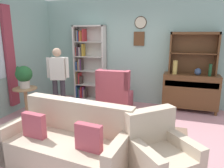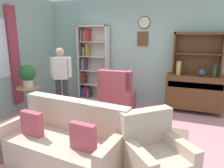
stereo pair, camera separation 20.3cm
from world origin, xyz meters
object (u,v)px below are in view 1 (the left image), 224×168
(potted_plant_large, at_px, (24,75))
(person_reading, at_px, (58,76))
(sideboard_hutch, at_px, (194,47))
(vase_round, at_px, (198,72))
(bottle_wine, at_px, (210,70))
(book_stack, at_px, (85,111))
(vase_tall, at_px, (175,67))
(sideboard, at_px, (190,91))
(coffee_table, at_px, (91,116))
(armchair_floral, at_px, (160,157))
(plant_stand, at_px, (26,99))
(bookshelf, at_px, (87,64))
(wingback_chair, at_px, (115,96))
(couch_floral, at_px, (68,144))

(potted_plant_large, xyz_separation_m, person_reading, (0.52, 0.54, -0.08))
(sideboard_hutch, relative_size, vase_round, 6.47)
(sideboard_hutch, relative_size, bottle_wine, 3.84)
(potted_plant_large, relative_size, book_stack, 2.67)
(vase_tall, bearing_deg, sideboard_hutch, 25.89)
(sideboard, height_order, coffee_table, sideboard)
(sideboard, distance_m, coffee_table, 2.66)
(armchair_floral, relative_size, plant_stand, 1.54)
(sideboard_hutch, relative_size, person_reading, 0.71)
(bookshelf, distance_m, wingback_chair, 1.40)
(bookshelf, relative_size, plant_stand, 3.00)
(vase_tall, bearing_deg, bottle_wine, -0.66)
(sideboard, height_order, sideboard_hutch, sideboard_hutch)
(wingback_chair, relative_size, coffee_table, 1.31)
(armchair_floral, relative_size, coffee_table, 1.35)
(book_stack, bearing_deg, bottle_wine, 38.97)
(couch_floral, bearing_deg, sideboard_hutch, 59.82)
(plant_stand, xyz_separation_m, book_stack, (1.61, -0.33, 0.04))
(book_stack, bearing_deg, bookshelf, 112.86)
(book_stack, bearing_deg, couch_floral, -79.38)
(bookshelf, height_order, wingback_chair, bookshelf)
(vase_tall, xyz_separation_m, potted_plant_large, (-3.14, -1.56, -0.09))
(couch_floral, bearing_deg, plant_stand, 144.66)
(person_reading, bearing_deg, sideboard_hutch, 21.91)
(sideboard, distance_m, armchair_floral, 2.83)
(bottle_wine, height_order, book_stack, bottle_wine)
(couch_floral, distance_m, plant_stand, 2.19)
(vase_tall, bearing_deg, book_stack, -129.23)
(vase_tall, relative_size, coffee_table, 0.41)
(sideboard_hutch, xyz_separation_m, armchair_floral, (-0.45, -2.90, -1.27))
(wingback_chair, height_order, person_reading, person_reading)
(bookshelf, relative_size, sideboard, 1.62)
(armchair_floral, relative_size, wingback_chair, 1.03)
(couch_floral, bearing_deg, person_reading, 124.86)
(vase_tall, height_order, plant_stand, vase_tall)
(wingback_chair, distance_m, book_stack, 1.37)
(bottle_wine, relative_size, couch_floral, 0.15)
(plant_stand, bearing_deg, vase_tall, 26.35)
(sideboard_hutch, relative_size, wingback_chair, 1.05)
(coffee_table, bearing_deg, potted_plant_large, 170.53)
(sideboard, relative_size, vase_round, 7.65)
(coffee_table, bearing_deg, wingback_chair, 87.51)
(vase_round, relative_size, book_stack, 0.91)
(vase_tall, relative_size, bottle_wine, 1.15)
(person_reading, xyz_separation_m, book_stack, (1.08, -0.86, -0.43))
(sideboard, relative_size, potted_plant_large, 2.62)
(plant_stand, distance_m, person_reading, 0.89)
(vase_tall, height_order, couch_floral, vase_tall)
(bookshelf, xyz_separation_m, vase_tall, (2.40, -0.16, 0.05))
(sideboard, distance_m, wingback_chair, 1.87)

